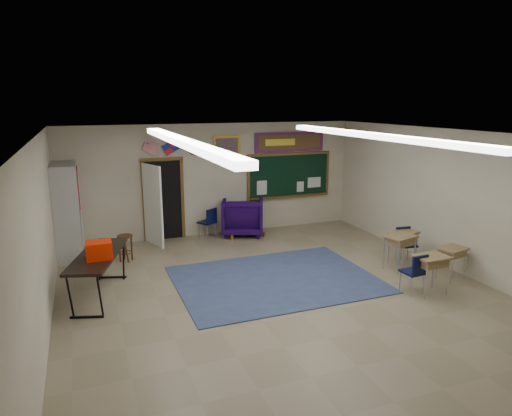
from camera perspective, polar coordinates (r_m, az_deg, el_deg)
name	(u,v)px	position (r m, az deg, el deg)	size (l,w,h in m)	color
floor	(283,296)	(8.71, 3.39, -10.98)	(9.00, 9.00, 0.00)	#82745A
back_wall	(215,180)	(12.35, -5.20, 3.54)	(8.00, 0.04, 3.00)	beige
front_wall	(492,336)	(4.77, 27.39, -14.07)	(8.00, 0.04, 3.00)	beige
left_wall	(40,243)	(7.54, -25.40, -4.02)	(0.04, 9.00, 3.00)	beige
right_wall	(457,202)	(10.49, 23.82, 0.72)	(0.04, 9.00, 3.00)	beige
ceiling	(285,135)	(7.97, 3.69, 9.11)	(8.00, 9.00, 0.04)	silver
area_rug	(276,279)	(9.45, 2.48, -8.89)	(4.00, 3.00, 0.02)	#38466A
fluorescent_strips	(285,138)	(7.97, 3.68, 8.68)	(3.86, 6.00, 0.10)	white
doorway	(160,201)	(11.98, -11.87, 0.84)	(1.10, 0.89, 2.16)	black
chalkboard	(289,177)	(13.09, 4.17, 3.94)	(2.55, 0.14, 1.30)	brown
bulletin_board	(290,142)	(12.97, 4.23, 8.25)	(2.10, 0.05, 0.55)	#A8180E
framed_art_print	(227,148)	(12.31, -3.65, 7.52)	(0.75, 0.05, 0.65)	olive
wall_clock	(194,149)	(12.07, -7.76, 7.31)	(0.32, 0.05, 0.32)	black
wall_flags	(161,145)	(11.86, -11.78, 7.69)	(1.16, 0.06, 0.70)	red
storage_cabinet	(67,211)	(11.34, -22.52, -0.38)	(0.59, 1.25, 2.20)	#A2A29D
wingback_armchair	(243,216)	(12.44, -1.65, -1.03)	(1.08, 1.11, 1.01)	#190538
student_chair_reading	(207,223)	(12.17, -6.15, -1.88)	(0.41, 0.41, 0.82)	black
student_chair_desk_a	(413,273)	(9.20, 18.98, -7.68)	(0.40, 0.40, 0.80)	black
student_chair_desk_b	(406,246)	(10.83, 18.27, -4.50)	(0.40, 0.40, 0.79)	black
student_desk_front_left	(399,251)	(10.33, 17.49, -5.10)	(0.74, 0.62, 0.77)	olive
student_desk_front_right	(403,246)	(10.73, 17.88, -4.52)	(0.74, 0.64, 0.74)	olive
student_desk_back_left	(430,273)	(9.27, 20.92, -7.55)	(0.63, 0.48, 0.75)	olive
student_desk_back_right	(451,262)	(10.17, 23.24, -6.19)	(0.64, 0.53, 0.67)	olive
folding_table	(99,274)	(9.01, -19.00, -7.75)	(1.24, 2.12, 1.14)	black
wooden_stool	(126,248)	(10.81, -15.98, -4.81)	(0.35, 0.35, 0.61)	#432714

